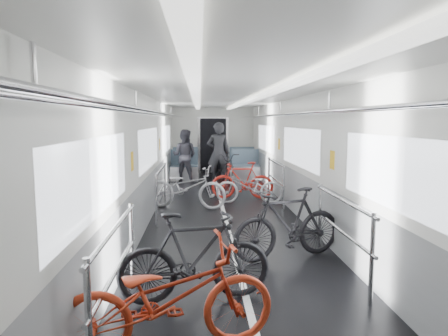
% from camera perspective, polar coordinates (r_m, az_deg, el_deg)
% --- Properties ---
extents(car_shell, '(3.02, 14.01, 2.41)m').
position_cam_1_polar(car_shell, '(9.61, -0.52, 2.01)').
color(car_shell, black).
rests_on(car_shell, ground).
extents(bike_left_near, '(1.91, 1.02, 0.95)m').
position_cam_1_polar(bike_left_near, '(3.50, -7.91, -17.92)').
color(bike_left_near, red).
rests_on(bike_left_near, floor).
extents(bike_left_mid, '(1.69, 0.69, 0.98)m').
position_cam_1_polar(bike_left_mid, '(4.36, -4.17, -12.54)').
color(bike_left_mid, black).
rests_on(bike_left_mid, floor).
extents(bike_left_far, '(1.90, 1.09, 0.95)m').
position_cam_1_polar(bike_left_far, '(8.83, -5.42, -2.73)').
color(bike_left_far, '#A9A8AD').
rests_on(bike_left_far, floor).
extents(bike_right_near, '(1.73, 0.96, 1.00)m').
position_cam_1_polar(bike_right_near, '(5.70, 9.15, -7.83)').
color(bike_right_near, black).
rests_on(bike_right_near, floor).
extents(bike_right_mid, '(1.60, 0.70, 0.81)m').
position_cam_1_polar(bike_right_mid, '(9.28, 3.62, -2.66)').
color(bike_right_mid, '#AFAFB4').
rests_on(bike_right_mid, floor).
extents(bike_right_far, '(1.57, 0.57, 0.92)m').
position_cam_1_polar(bike_right_far, '(9.85, 2.63, -1.78)').
color(bike_right_far, red).
rests_on(bike_right_far, floor).
extents(bike_aisle, '(0.78, 1.89, 0.97)m').
position_cam_1_polar(bike_aisle, '(12.11, 0.26, -0.05)').
color(bike_aisle, black).
rests_on(bike_aisle, floor).
extents(person_standing, '(0.70, 0.47, 1.88)m').
position_cam_1_polar(person_standing, '(12.15, -0.80, 2.14)').
color(person_standing, black).
rests_on(person_standing, floor).
extents(person_seated, '(0.95, 0.84, 1.65)m').
position_cam_1_polar(person_seated, '(12.62, -5.66, 1.76)').
color(person_seated, '#29282F').
rests_on(person_seated, floor).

